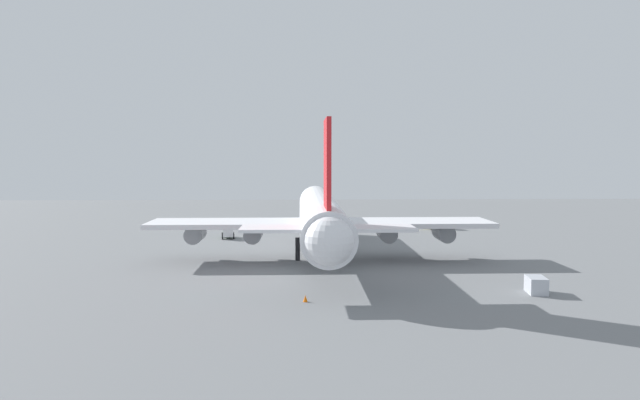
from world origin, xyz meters
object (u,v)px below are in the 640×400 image
Objects in this scene: safety_cone_tail at (305,298)px; cargo_loader at (228,232)px; fuel_truck at (438,224)px; cargo_container_fore at (536,285)px; cargo_airplane at (320,216)px; safety_cone_nose at (328,232)px.

cargo_loader is at bearing 16.21° from safety_cone_tail.
fuel_truck is 58.84m from cargo_container_fore.
cargo_airplane is 84.87× the size of safety_cone_tail.
fuel_truck is 6.42× the size of safety_cone_tail.
cargo_airplane is 13.22× the size of fuel_truck.
fuel_truck reaches higher than safety_cone_tail.
cargo_loader is 6.31× the size of safety_cone_tail.
fuel_truck is 1.02× the size of cargo_loader.
safety_cone_tail is (-48.83, -14.20, -0.76)m from cargo_loader.
cargo_loader is at bearing 108.43° from safety_cone_nose.
cargo_airplane is 13.44× the size of cargo_loader.
cargo_container_fore is at bearing 177.08° from fuel_truck.
cargo_loader is 1.34× the size of cargo_container_fore.
safety_cone_tail is at bearing 174.75° from cargo_airplane.
cargo_loader is 20.24m from safety_cone_nose.
cargo_loader is at bearing 41.26° from cargo_container_fore.
safety_cone_nose reaches higher than safety_cone_tail.
cargo_container_fore is (-58.76, 3.00, -0.22)m from fuel_truck.
fuel_truck is at bearing -25.17° from safety_cone_tail.
cargo_loader reaches higher than safety_cone_tail.
fuel_truck is at bearing -74.81° from safety_cone_nose.
cargo_loader is at bearing 106.64° from fuel_truck.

